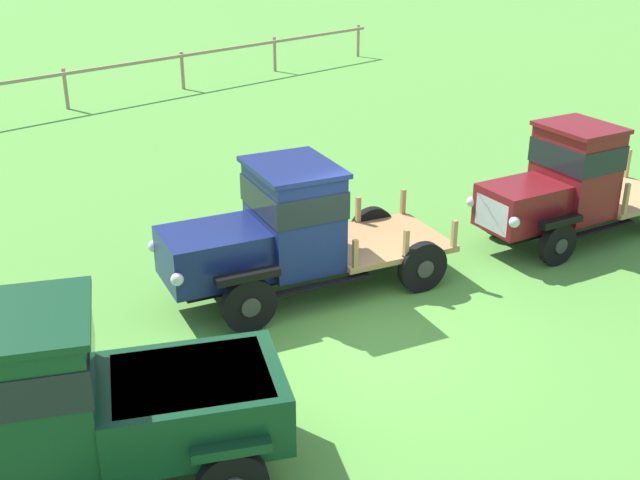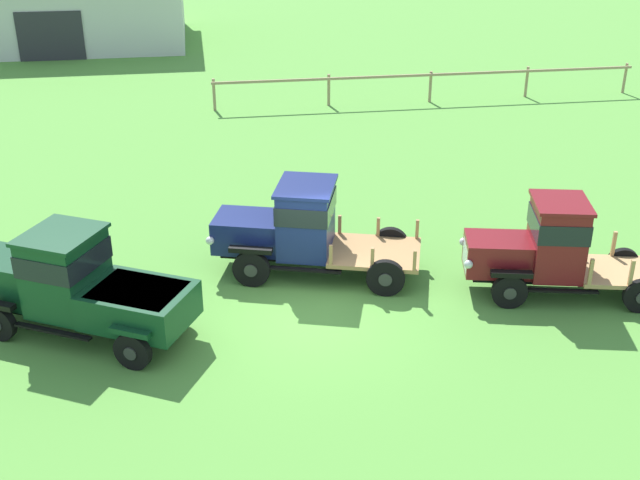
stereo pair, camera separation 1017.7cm
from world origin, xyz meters
name	(u,v)px [view 1 (the left image)]	position (x,y,z in m)	size (l,w,h in m)	color
ground_plane	(370,339)	(0.00, 0.00, 0.00)	(240.00, 240.00, 0.00)	#518E38
paddock_fence	(180,62)	(7.26, 16.17, 0.96)	(17.76, 0.35, 1.29)	#997F60
vintage_truck_foreground_near	(55,405)	(-4.99, 0.03, 1.15)	(5.18, 3.73, 2.30)	black
vintage_truck_second_in_line	(283,230)	(0.00, 2.04, 1.20)	(5.31, 3.12, 2.30)	black
vintage_truck_midrow_center	(567,184)	(5.51, 0.12, 1.18)	(4.83, 2.53, 2.32)	black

